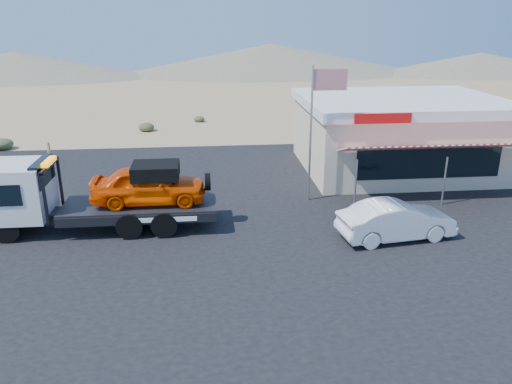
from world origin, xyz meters
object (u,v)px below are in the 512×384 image
(jerky_store, at_px, (399,133))
(flagpole, at_px, (317,119))
(tow_truck, at_px, (97,192))
(white_sedan, at_px, (396,221))

(jerky_store, distance_m, flagpole, 7.36)
(tow_truck, relative_size, jerky_store, 0.82)
(white_sedan, height_order, jerky_store, jerky_store)
(white_sedan, bearing_deg, tow_truck, 71.39)
(tow_truck, height_order, flagpole, flagpole)
(tow_truck, distance_m, jerky_store, 16.14)
(tow_truck, height_order, jerky_store, jerky_store)
(flagpole, bearing_deg, white_sedan, -63.68)
(tow_truck, bearing_deg, jerky_store, 24.96)
(flagpole, bearing_deg, tow_truck, -165.55)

